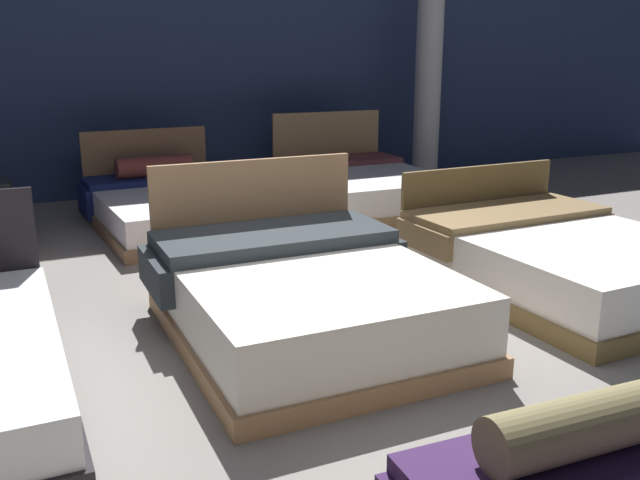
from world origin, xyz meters
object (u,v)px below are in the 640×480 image
object	(u,v)px
bed_7	(171,206)
bed_8	(361,187)
support_pillar	(429,49)
bed_5	(560,259)
bed_4	(303,295)

from	to	relation	value
bed_7	bed_8	distance (m)	2.19
bed_8	support_pillar	xyz separation A→B (m)	(1.63, 1.12, 1.53)
bed_8	bed_5	bearing A→B (deg)	-89.39
bed_7	support_pillar	bearing A→B (deg)	14.31
support_pillar	bed_5	bearing A→B (deg)	-111.56
bed_5	support_pillar	world-z (taller)	support_pillar
bed_5	bed_7	size ratio (longest dim) A/B	0.99
bed_5	bed_8	size ratio (longest dim) A/B	1.00
bed_7	support_pillar	world-z (taller)	support_pillar
bed_4	bed_8	distance (m)	3.76
bed_4	bed_7	bearing A→B (deg)	92.19
support_pillar	bed_7	bearing A→B (deg)	-163.54
bed_7	bed_8	bearing A→B (deg)	-1.98
bed_7	bed_8	size ratio (longest dim) A/B	1.01
bed_8	bed_4	bearing A→B (deg)	-122.92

